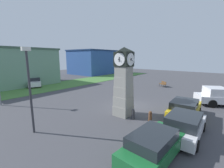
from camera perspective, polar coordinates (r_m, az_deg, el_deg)
ground_plane at (r=15.55m, az=7.30°, el=-8.40°), size 87.85×87.85×0.00m
clock_tower at (r=12.52m, az=4.45°, el=0.36°), size 1.56×1.66×5.74m
bollard_near_tower at (r=12.33m, az=8.05°, el=-11.27°), size 0.24×0.24×0.89m
bollard_mid_row at (r=12.04m, az=14.32°, el=-11.97°), size 0.26×0.26×0.91m
bollard_far_row at (r=11.77m, az=20.46°, el=-12.81°), size 0.25×0.25×0.92m
car_navy_sedan at (r=8.18m, az=15.93°, el=-21.21°), size 4.61×2.09×1.43m
car_near_tower at (r=10.73m, az=25.85°, el=-13.80°), size 4.45×2.08×1.50m
car_by_building at (r=13.76m, az=25.93°, el=-8.46°), size 4.60×2.24×1.52m
car_silver_hatch at (r=28.66m, az=-27.43°, el=0.74°), size 3.49×4.78×1.53m
bench at (r=26.63m, az=18.83°, el=0.14°), size 1.48×1.53×0.90m
street_lamp_far_side at (r=10.76m, az=-28.95°, el=-0.09°), size 0.50×0.24×5.56m
warehouse_blue_far at (r=31.03m, az=-35.26°, el=5.28°), size 15.37×8.87×6.51m
storefront_low_left at (r=46.02m, az=-6.87°, el=8.37°), size 13.14×10.76×6.94m
grass_verge_far at (r=28.78m, az=-17.78°, el=-0.10°), size 52.71×7.02×0.04m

